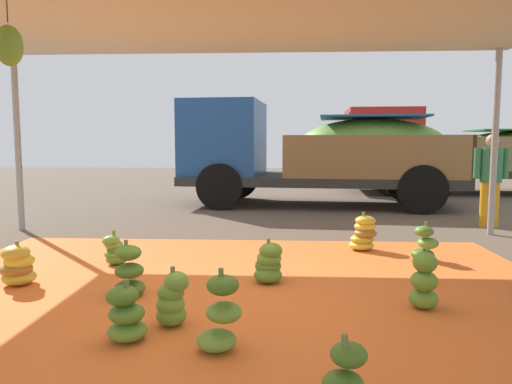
# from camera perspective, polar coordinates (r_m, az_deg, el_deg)

# --- Properties ---
(ground_plane) EXTENTS (40.00, 40.00, 0.00)m
(ground_plane) POSITION_cam_1_polar(r_m,az_deg,el_deg) (7.51, -0.85, -5.21)
(ground_plane) COLOR brown
(tarp_orange) EXTENTS (6.56, 5.22, 0.01)m
(tarp_orange) POSITION_cam_1_polar(r_m,az_deg,el_deg) (4.61, -3.41, -12.32)
(tarp_orange) COLOR orange
(tarp_orange) RESTS_ON ground
(banana_bunch_0) EXTENTS (0.38, 0.39, 0.45)m
(banana_bunch_0) POSITION_cam_1_polar(r_m,az_deg,el_deg) (4.99, 1.53, -8.50)
(banana_bunch_0) COLOR #518428
(banana_bunch_0) RESTS_ON tarp_orange
(banana_bunch_1) EXTENTS (0.33, 0.32, 0.41)m
(banana_bunch_1) POSITION_cam_1_polar(r_m,az_deg,el_deg) (5.95, -16.42, -6.67)
(banana_bunch_1) COLOR #518428
(banana_bunch_1) RESTS_ON tarp_orange
(banana_bunch_2) EXTENTS (0.38, 0.40, 0.53)m
(banana_bunch_2) POSITION_cam_1_polar(r_m,az_deg,el_deg) (4.70, -14.83, -9.24)
(banana_bunch_2) COLOR #477523
(banana_bunch_2) RESTS_ON tarp_orange
(banana_bunch_3) EXTENTS (0.35, 0.36, 0.54)m
(banana_bunch_3) POSITION_cam_1_polar(r_m,az_deg,el_deg) (4.44, 19.33, -10.14)
(banana_bunch_3) COLOR #60932D
(banana_bunch_3) RESTS_ON tarp_orange
(banana_bunch_4) EXTENTS (0.41, 0.38, 0.48)m
(banana_bunch_4) POSITION_cam_1_polar(r_m,az_deg,el_deg) (6.26, 19.41, -5.88)
(banana_bunch_4) COLOR #477523
(banana_bunch_4) RESTS_ON tarp_orange
(banana_bunch_5) EXTENTS (0.39, 0.39, 0.57)m
(banana_bunch_5) POSITION_cam_1_polar(r_m,az_deg,el_deg) (3.44, -4.21, -14.47)
(banana_bunch_5) COLOR #6B9E38
(banana_bunch_5) RESTS_ON tarp_orange
(banana_bunch_7) EXTENTS (0.45, 0.44, 0.51)m
(banana_bunch_7) POSITION_cam_1_polar(r_m,az_deg,el_deg) (6.62, 12.66, -4.89)
(banana_bunch_7) COLOR gold
(banana_bunch_7) RESTS_ON tarp_orange
(banana_bunch_9) EXTENTS (0.34, 0.33, 0.47)m
(banana_bunch_9) POSITION_cam_1_polar(r_m,az_deg,el_deg) (3.91, -9.94, -12.54)
(banana_bunch_9) COLOR #60932D
(banana_bunch_9) RESTS_ON tarp_orange
(banana_bunch_10) EXTENTS (0.40, 0.40, 0.46)m
(banana_bunch_10) POSITION_cam_1_polar(r_m,az_deg,el_deg) (3.71, -15.19, -13.98)
(banana_bunch_10) COLOR #60932D
(banana_bunch_10) RESTS_ON tarp_orange
(banana_bunch_11) EXTENTS (0.46, 0.44, 0.46)m
(banana_bunch_11) POSITION_cam_1_polar(r_m,az_deg,el_deg) (5.44, -26.44, -7.90)
(banana_bunch_11) COLOR gold
(banana_bunch_11) RESTS_ON tarp_orange
(cargo_truck_main) EXTENTS (6.37, 2.93, 2.40)m
(cargo_truck_main) POSITION_cam_1_polar(r_m,az_deg,el_deg) (11.17, 6.78, 4.86)
(cargo_truck_main) COLOR #2D2D2D
(cargo_truck_main) RESTS_ON ground
(cargo_truck_far) EXTENTS (7.14, 2.82, 2.40)m
(cargo_truck_far) POSITION_cam_1_polar(r_m,az_deg,el_deg) (14.97, 23.10, 4.51)
(cargo_truck_far) COLOR #2D2D2D
(cargo_truck_far) RESTS_ON ground
(worker_0) EXTENTS (0.58, 0.36, 1.59)m
(worker_0) POSITION_cam_1_polar(r_m,az_deg,el_deg) (9.12, 26.11, 2.02)
(worker_0) COLOR orange
(worker_0) RESTS_ON ground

